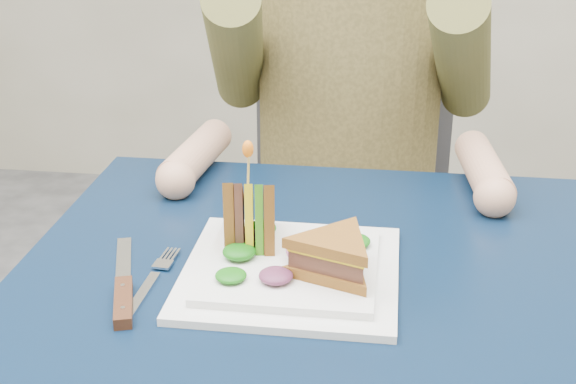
# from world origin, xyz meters

# --- Properties ---
(table) EXTENTS (0.75, 0.75, 0.73)m
(table) POSITION_xyz_m (0.00, 0.00, 0.65)
(table) COLOR black
(table) RESTS_ON ground
(chair) EXTENTS (0.42, 0.40, 0.93)m
(chair) POSITION_xyz_m (0.00, 0.71, 0.54)
(chair) COLOR #47474C
(chair) RESTS_ON ground
(diner) EXTENTS (0.54, 0.59, 0.74)m
(diner) POSITION_xyz_m (-0.00, 0.60, 0.91)
(diner) COLOR brown
(diner) RESTS_ON chair
(plate) EXTENTS (0.26, 0.26, 0.02)m
(plate) POSITION_xyz_m (-0.03, 0.01, 0.74)
(plate) COLOR white
(plate) RESTS_ON table
(sandwich_flat) EXTENTS (0.16, 0.16, 0.05)m
(sandwich_flat) POSITION_xyz_m (0.02, -0.01, 0.78)
(sandwich_flat) COLOR brown
(sandwich_flat) RESTS_ON plate
(sandwich_upright) EXTENTS (0.09, 0.14, 0.14)m
(sandwich_upright) POSITION_xyz_m (-0.09, 0.06, 0.78)
(sandwich_upright) COLOR brown
(sandwich_upright) RESTS_ON plate
(fork) EXTENTS (0.03, 0.18, 0.01)m
(fork) POSITION_xyz_m (-0.19, -0.04, 0.73)
(fork) COLOR silver
(fork) RESTS_ON table
(knife) EXTENTS (0.09, 0.22, 0.02)m
(knife) POSITION_xyz_m (-0.22, -0.07, 0.74)
(knife) COLOR silver
(knife) RESTS_ON table
(toothpick) EXTENTS (0.01, 0.01, 0.06)m
(toothpick) POSITION_xyz_m (-0.09, 0.06, 0.85)
(toothpick) COLOR tan
(toothpick) RESTS_ON sandwich_upright
(toothpick_frill) EXTENTS (0.01, 0.01, 0.02)m
(toothpick_frill) POSITION_xyz_m (-0.09, 0.06, 0.88)
(toothpick_frill) COLOR orange
(toothpick_frill) RESTS_ON sandwich_upright
(lettuce_spill) EXTENTS (0.15, 0.13, 0.02)m
(lettuce_spill) POSITION_xyz_m (-0.03, 0.02, 0.76)
(lettuce_spill) COLOR #337A14
(lettuce_spill) RESTS_ON plate
(onion_ring) EXTENTS (0.04, 0.04, 0.02)m
(onion_ring) POSITION_xyz_m (-0.02, 0.02, 0.77)
(onion_ring) COLOR #9E4C7A
(onion_ring) RESTS_ON plate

